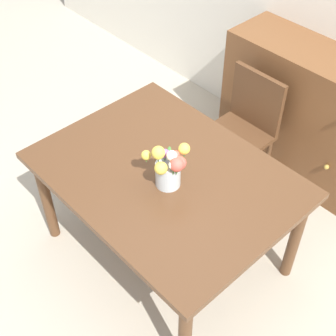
{
  "coord_description": "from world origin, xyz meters",
  "views": [
    {
      "loc": [
        1.42,
        -1.3,
        2.67
      ],
      "look_at": [
        0.07,
        -0.05,
        0.87
      ],
      "focal_mm": 51.39,
      "sensor_mm": 36.0,
      "label": 1
    }
  ],
  "objects_px": {
    "chair_far": "(244,125)",
    "dresser": "(314,119)",
    "flower_vase": "(169,167)",
    "dining_table": "(166,183)"
  },
  "relations": [
    {
      "from": "chair_far",
      "to": "dresser",
      "type": "relative_size",
      "value": 0.64
    },
    {
      "from": "dresser",
      "to": "chair_far",
      "type": "bearing_deg",
      "value": -121.91
    },
    {
      "from": "flower_vase",
      "to": "chair_far",
      "type": "bearing_deg",
      "value": 103.91
    },
    {
      "from": "dining_table",
      "to": "flower_vase",
      "type": "height_order",
      "value": "flower_vase"
    },
    {
      "from": "dining_table",
      "to": "flower_vase",
      "type": "distance_m",
      "value": 0.25
    },
    {
      "from": "chair_far",
      "to": "flower_vase",
      "type": "distance_m",
      "value": 1.04
    },
    {
      "from": "dining_table",
      "to": "chair_far",
      "type": "distance_m",
      "value": 0.91
    },
    {
      "from": "chair_far",
      "to": "dresser",
      "type": "height_order",
      "value": "dresser"
    },
    {
      "from": "dining_table",
      "to": "dresser",
      "type": "xyz_separation_m",
      "value": [
        0.13,
        1.33,
        -0.16
      ]
    },
    {
      "from": "dining_table",
      "to": "flower_vase",
      "type": "bearing_deg",
      "value": -32.6
    }
  ]
}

